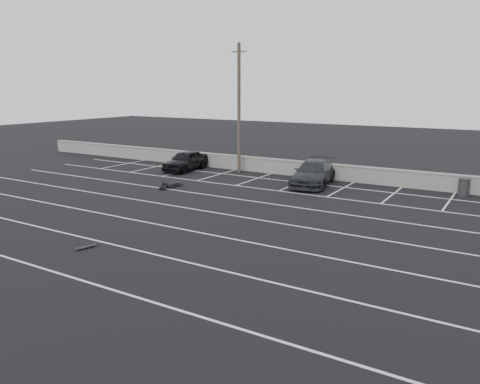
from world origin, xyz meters
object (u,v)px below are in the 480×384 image
Objects in this scene: car_left at (186,161)px; utility_pole at (239,108)px; skateboard at (86,247)px; car_right at (313,173)px; person at (173,183)px; trash_bin at (464,187)px.

utility_pole is (3.71, 1.46, 3.81)m from car_left.
car_right is at bearing 94.25° from skateboard.
person is at bearing -154.86° from car_right.
car_right is 8.72m from person.
skateboard is (4.39, -10.58, -0.17)m from person.
utility_pole is 12.63× the size of skateboard.
person reaches higher than skateboard.
person is at bearing -157.18° from trash_bin.
car_right is 0.58× the size of utility_pole.
car_left is 5.52m from utility_pole.
utility_pole is at bearing 156.95° from car_right.
trash_bin is 0.43× the size of person.
car_right is at bearing -5.17° from car_left.
person is at bearing -96.97° from utility_pole.
trash_bin reaches higher than skateboard.
car_right reaches higher than person.
utility_pole reaches higher than skateboard.
trash_bin is at bearing 0.29° from utility_pole.
car_right is 2.21× the size of person.
car_left reaches higher than person.
trash_bin is at bearing 0.59° from car_right.
car_left is 6.06× the size of skateboard.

